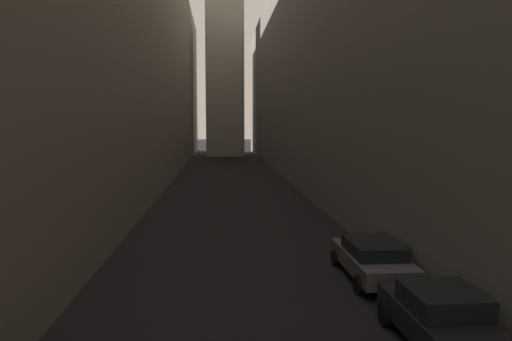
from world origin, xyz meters
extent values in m
plane|color=black|center=(0.00, 48.00, 0.00)|extent=(264.00, 264.00, 0.00)
cube|color=#756B5B|center=(-12.51, 50.00, 12.17)|extent=(14.02, 108.00, 24.34)
cube|color=slate|center=(13.30, 50.00, 11.10)|extent=(15.60, 108.00, 22.21)
cube|color=gray|center=(0.00, 88.32, 22.21)|extent=(6.42, 6.42, 44.43)
cube|color=black|center=(4.40, 15.44, 0.64)|extent=(1.82, 4.28, 0.63)
cube|color=black|center=(4.40, 15.53, 1.21)|extent=(1.68, 1.86, 0.51)
cylinder|color=black|center=(3.49, 16.90, 0.33)|extent=(0.22, 0.65, 0.65)
cylinder|color=black|center=(5.31, 16.90, 0.33)|extent=(0.22, 0.65, 0.65)
cube|color=#4C4C51|center=(4.40, 20.86, 0.60)|extent=(1.85, 4.58, 0.60)
cube|color=black|center=(4.40, 20.73, 1.13)|extent=(1.70, 2.43, 0.45)
cylinder|color=black|center=(3.48, 22.41, 0.30)|extent=(0.22, 0.61, 0.61)
cylinder|color=black|center=(5.32, 22.41, 0.30)|extent=(0.22, 0.61, 0.61)
cylinder|color=black|center=(3.48, 19.30, 0.30)|extent=(0.22, 0.61, 0.61)
cylinder|color=black|center=(5.32, 19.30, 0.30)|extent=(0.22, 0.61, 0.61)
camera|label=1|loc=(-0.92, 4.81, 5.40)|focal=33.51mm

